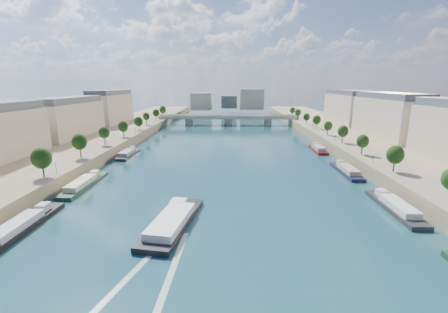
{
  "coord_description": "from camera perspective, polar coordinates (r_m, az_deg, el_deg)",
  "views": [
    {
      "loc": [
        2.05,
        -18.68,
        32.52
      ],
      "look_at": [
        -0.52,
        94.42,
        5.0
      ],
      "focal_mm": 24.0,
      "sensor_mm": 36.0,
      "label": 1
    }
  ],
  "objects": [
    {
      "name": "buildings_left",
      "position": [
        157.84,
        -32.36,
        5.72
      ],
      "size": [
        16.0,
        226.0,
        23.2
      ],
      "color": "beige",
      "rests_on": "ground"
    },
    {
      "name": "moored_barges_left",
      "position": [
        83.81,
        -34.12,
        -11.03
      ],
      "size": [
        5.0,
        161.05,
        3.6
      ],
      "color": "#182135",
      "rests_on": "ground"
    },
    {
      "name": "lamps_left",
      "position": [
        124.09,
        -24.81,
        0.89
      ],
      "size": [
        0.36,
        200.36,
        4.28
      ],
      "color": "black",
      "rests_on": "ground"
    },
    {
      "name": "bridge",
      "position": [
        244.3,
        0.82,
        7.22
      ],
      "size": [
        112.0,
        12.0,
        8.15
      ],
      "color": "#C1B79E",
      "rests_on": "ground"
    },
    {
      "name": "buildings_right",
      "position": [
        155.62,
        33.67,
        5.46
      ],
      "size": [
        16.0,
        226.0,
        23.2
      ],
      "color": "beige",
      "rests_on": "ground"
    },
    {
      "name": "quay_left",
      "position": [
        143.07,
        -29.91,
        -0.29
      ],
      "size": [
        44.0,
        520.0,
        5.0
      ],
      "primitive_type": "cube",
      "color": "#9E8460",
      "rests_on": "ground"
    },
    {
      "name": "lamps_right",
      "position": [
        135.85,
        23.09,
        2.08
      ],
      "size": [
        0.36,
        200.36,
        4.28
      ],
      "color": "black",
      "rests_on": "ground"
    },
    {
      "name": "trees_right",
      "position": [
        140.89,
        23.41,
        3.54
      ],
      "size": [
        4.8,
        268.8,
        8.26
      ],
      "color": "#382B1E",
      "rests_on": "ground"
    },
    {
      "name": "tour_barge",
      "position": [
        72.98,
        -9.73,
        -12.12
      ],
      "size": [
        11.84,
        27.96,
        3.74
      ],
      "rotation": [
        0.0,
        0.0,
        -0.16
      ],
      "color": "black",
      "rests_on": "ground"
    },
    {
      "name": "trees_left",
      "position": [
        135.3,
        -23.7,
        3.14
      ],
      "size": [
        4.8,
        268.8,
        8.26
      ],
      "color": "#382B1E",
      "rests_on": "ground"
    },
    {
      "name": "wake",
      "position": [
        59.37,
        -12.87,
        -19.91
      ],
      "size": [
        11.57,
        26.03,
        0.04
      ],
      "color": "silver",
      "rests_on": "ground"
    },
    {
      "name": "pave_left",
      "position": [
        135.38,
        -24.6,
        0.71
      ],
      "size": [
        14.0,
        520.0,
        0.1
      ],
      "primitive_type": "cube",
      "color": "gray",
      "rests_on": "quay_left"
    },
    {
      "name": "moored_barges_right",
      "position": [
        90.65,
        30.22,
        -8.74
      ],
      "size": [
        5.0,
        164.05,
        3.6
      ],
      "color": "black",
      "rests_on": "ground"
    },
    {
      "name": "quay_right",
      "position": [
        141.0,
        31.01,
        -0.61
      ],
      "size": [
        44.0,
        520.0,
        5.0
      ],
      "primitive_type": "cube",
      "color": "#9E8460",
      "rests_on": "ground"
    },
    {
      "name": "ground",
      "position": [
        123.08,
        0.3,
        -1.65
      ],
      "size": [
        700.0,
        700.0,
        0.0
      ],
      "primitive_type": "plane",
      "color": "#0D2E3A",
      "rests_on": "ground"
    },
    {
      "name": "pave_right",
      "position": [
        133.64,
        25.55,
        0.45
      ],
      "size": [
        14.0,
        520.0,
        0.1
      ],
      "primitive_type": "cube",
      "color": "gray",
      "rests_on": "quay_right"
    },
    {
      "name": "skyline",
      "position": [
        338.68,
        1.52,
        10.64
      ],
      "size": [
        79.0,
        42.0,
        22.0
      ],
      "color": "beige",
      "rests_on": "ground"
    }
  ]
}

